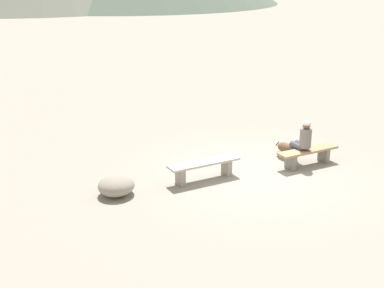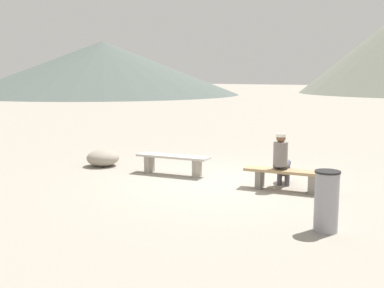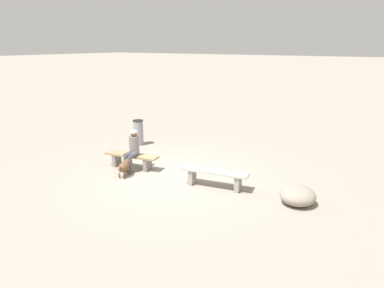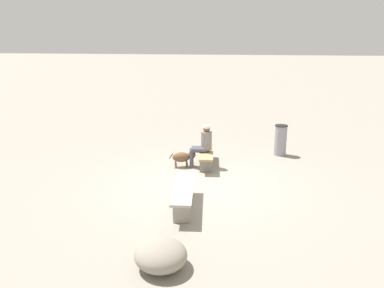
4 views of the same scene
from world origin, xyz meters
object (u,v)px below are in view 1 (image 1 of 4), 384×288
object	(u,v)px
dog	(287,148)
boulder	(116,186)
seated_person	(303,140)
bench_left	(204,167)
bench_right	(308,154)

from	to	relation	value
dog	boulder	world-z (taller)	dog
seated_person	dog	xyz separation A→B (m)	(-0.14, 0.53, -0.39)
bench_left	boulder	bearing A→B (deg)	174.56
bench_left	seated_person	distance (m)	2.77
dog	boulder	bearing A→B (deg)	-99.83
bench_left	bench_right	bearing A→B (deg)	-8.83
bench_right	boulder	xyz separation A→B (m)	(-5.06, -0.25, -0.09)
bench_right	boulder	world-z (taller)	boulder
bench_right	seated_person	distance (m)	0.41
seated_person	dog	bearing A→B (deg)	92.93
bench_right	dog	world-z (taller)	dog
bench_right	seated_person	size ratio (longest dim) A/B	1.47
bench_left	dog	world-z (taller)	bench_left
boulder	dog	bearing A→B (deg)	10.12
bench_left	bench_right	world-z (taller)	bench_left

